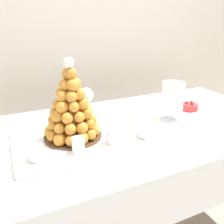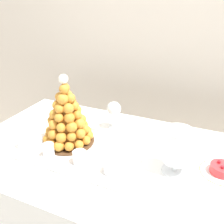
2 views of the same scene
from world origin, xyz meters
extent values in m
cube|color=silver|center=(0.00, 0.88, 1.25)|extent=(4.80, 0.10, 2.50)
cylinder|color=brown|center=(0.70, 0.31, 0.36)|extent=(0.04, 0.04, 0.73)
cube|color=brown|center=(0.00, 0.00, 0.74)|extent=(1.53, 0.74, 0.02)
cube|color=white|center=(0.00, 0.00, 0.75)|extent=(1.59, 0.80, 0.00)
cube|color=white|center=(0.00, -0.40, 0.63)|extent=(1.59, 0.01, 0.24)
cube|color=white|center=(0.00, 0.40, 0.63)|extent=(1.59, 0.01, 0.24)
cube|color=white|center=(-0.27, -0.05, 0.76)|extent=(0.62, 0.36, 0.01)
cube|color=white|center=(-0.27, -0.23, 0.77)|extent=(0.62, 0.01, 0.02)
cube|color=white|center=(-0.27, 0.13, 0.77)|extent=(0.62, 0.01, 0.02)
cube|color=white|center=(-0.57, -0.05, 0.77)|extent=(0.01, 0.36, 0.02)
cube|color=white|center=(0.04, -0.05, 0.77)|extent=(0.01, 0.36, 0.02)
cylinder|color=white|center=(-0.27, -0.05, 0.76)|extent=(0.33, 0.33, 0.00)
cylinder|color=#4C331E|center=(-0.32, -0.01, 0.76)|extent=(0.25, 0.25, 0.01)
cone|color=#B36D25|center=(-0.32, -0.01, 0.91)|extent=(0.16, 0.16, 0.29)
sphere|color=orange|center=(-0.23, -0.01, 0.79)|extent=(0.04, 0.04, 0.04)
sphere|color=orange|center=(-0.24, 0.03, 0.79)|extent=(0.05, 0.05, 0.05)
sphere|color=orange|center=(-0.27, 0.07, 0.79)|extent=(0.05, 0.05, 0.05)
sphere|color=orange|center=(-0.31, 0.08, 0.79)|extent=(0.04, 0.04, 0.04)
sphere|color=orange|center=(-0.36, 0.08, 0.79)|extent=(0.05, 0.05, 0.05)
sphere|color=orange|center=(-0.40, 0.05, 0.79)|extent=(0.05, 0.05, 0.05)
sphere|color=orange|center=(-0.42, 0.01, 0.79)|extent=(0.05, 0.05, 0.05)
sphere|color=orange|center=(-0.42, -0.04, 0.79)|extent=(0.04, 0.04, 0.04)
sphere|color=orange|center=(-0.40, -0.08, 0.79)|extent=(0.05, 0.05, 0.05)
sphere|color=orange|center=(-0.36, -0.10, 0.79)|extent=(0.04, 0.04, 0.04)
sphere|color=orange|center=(-0.31, -0.11, 0.79)|extent=(0.05, 0.05, 0.05)
sphere|color=orange|center=(-0.27, -0.09, 0.79)|extent=(0.04, 0.04, 0.04)
sphere|color=orange|center=(-0.24, -0.06, 0.79)|extent=(0.04, 0.04, 0.04)
sphere|color=orange|center=(-0.25, 0.01, 0.83)|extent=(0.05, 0.05, 0.05)
sphere|color=orange|center=(-0.27, 0.05, 0.83)|extent=(0.04, 0.04, 0.04)
sphere|color=orange|center=(-0.32, 0.07, 0.83)|extent=(0.05, 0.05, 0.05)
sphere|color=orange|center=(-0.36, 0.06, 0.83)|extent=(0.05, 0.05, 0.05)
sphere|color=orange|center=(-0.40, 0.03, 0.84)|extent=(0.05, 0.05, 0.05)
sphere|color=orange|center=(-0.41, -0.02, 0.83)|extent=(0.04, 0.04, 0.04)
sphere|color=orange|center=(-0.39, -0.06, 0.83)|extent=(0.04, 0.04, 0.04)
sphere|color=orange|center=(-0.35, -0.09, 0.83)|extent=(0.05, 0.05, 0.05)
sphere|color=orange|center=(-0.31, -0.10, 0.83)|extent=(0.05, 0.05, 0.05)
sphere|color=orange|center=(-0.27, -0.07, 0.83)|extent=(0.04, 0.04, 0.04)
sphere|color=orange|center=(-0.24, -0.03, 0.83)|extent=(0.05, 0.05, 0.05)
sphere|color=orange|center=(-0.27, 0.03, 0.87)|extent=(0.05, 0.05, 0.05)
sphere|color=orange|center=(-0.31, 0.05, 0.88)|extent=(0.04, 0.04, 0.04)
sphere|color=orange|center=(-0.36, 0.05, 0.87)|extent=(0.04, 0.04, 0.04)
sphere|color=orange|center=(-0.39, 0.01, 0.87)|extent=(0.05, 0.05, 0.05)
sphere|color=orange|center=(-0.39, -0.04, 0.88)|extent=(0.05, 0.05, 0.05)
sphere|color=orange|center=(-0.36, -0.07, 0.88)|extent=(0.05, 0.05, 0.05)
sphere|color=orange|center=(-0.31, -0.08, 0.88)|extent=(0.04, 0.04, 0.04)
sphere|color=orange|center=(-0.27, -0.06, 0.88)|extent=(0.05, 0.05, 0.05)
sphere|color=orange|center=(-0.26, -0.01, 0.88)|extent=(0.05, 0.05, 0.05)
sphere|color=orange|center=(-0.30, 0.03, 0.92)|extent=(0.05, 0.05, 0.05)
sphere|color=orange|center=(-0.34, 0.04, 0.92)|extent=(0.04, 0.04, 0.04)
sphere|color=orange|center=(-0.38, 0.00, 0.91)|extent=(0.05, 0.05, 0.05)
sphere|color=orange|center=(-0.37, -0.04, 0.91)|extent=(0.05, 0.05, 0.05)
sphere|color=orange|center=(-0.33, -0.07, 0.92)|extent=(0.04, 0.04, 0.04)
sphere|color=orange|center=(-0.28, -0.05, 0.92)|extent=(0.05, 0.05, 0.05)
sphere|color=orange|center=(-0.27, -0.01, 0.91)|extent=(0.04, 0.04, 0.04)
sphere|color=orange|center=(-0.32, 0.03, 0.96)|extent=(0.05, 0.05, 0.05)
sphere|color=orange|center=(-0.36, 0.01, 0.96)|extent=(0.05, 0.05, 0.05)
sphere|color=orange|center=(-0.36, -0.03, 0.95)|extent=(0.05, 0.05, 0.05)
sphere|color=orange|center=(-0.33, -0.05, 0.95)|extent=(0.05, 0.05, 0.05)
sphere|color=orange|center=(-0.29, -0.04, 0.96)|extent=(0.05, 0.05, 0.05)
sphere|color=orange|center=(-0.29, 0.00, 0.95)|extent=(0.04, 0.04, 0.04)
sphere|color=orange|center=(-0.33, 0.01, 1.00)|extent=(0.05, 0.05, 0.05)
sphere|color=orange|center=(-0.35, -0.02, 0.99)|extent=(0.04, 0.04, 0.04)
sphere|color=orange|center=(-0.32, -0.04, 1.00)|extent=(0.05, 0.05, 0.05)
sphere|color=orange|center=(-0.30, -0.01, 0.99)|extent=(0.05, 0.05, 0.05)
sphere|color=orange|center=(-0.33, 0.00, 1.04)|extent=(0.04, 0.04, 0.04)
sphere|color=orange|center=(-0.32, -0.02, 1.04)|extent=(0.05, 0.05, 0.05)
sphere|color=white|center=(-0.32, -0.01, 1.08)|extent=(0.04, 0.04, 0.04)
cylinder|color=silver|center=(-0.50, -0.14, 0.79)|extent=(0.05, 0.05, 0.06)
cylinder|color=#F4EAC6|center=(-0.50, -0.14, 0.77)|extent=(0.05, 0.05, 0.02)
cylinder|color=white|center=(-0.50, -0.14, 0.79)|extent=(0.05, 0.05, 0.02)
sphere|color=brown|center=(-0.49, -0.13, 0.81)|extent=(0.01, 0.01, 0.01)
cylinder|color=silver|center=(-0.34, -0.15, 0.79)|extent=(0.05, 0.05, 0.06)
cylinder|color=gold|center=(-0.34, -0.15, 0.77)|extent=(0.05, 0.05, 0.02)
cylinder|color=#EAC166|center=(-0.34, -0.15, 0.79)|extent=(0.05, 0.05, 0.02)
sphere|color=brown|center=(-0.34, -0.15, 0.81)|extent=(0.01, 0.01, 0.01)
cylinder|color=silver|center=(-0.19, -0.14, 0.79)|extent=(0.06, 0.06, 0.06)
cylinder|color=brown|center=(-0.19, -0.14, 0.77)|extent=(0.05, 0.05, 0.02)
cylinder|color=#8C603D|center=(-0.19, -0.14, 0.79)|extent=(0.05, 0.05, 0.02)
sphere|color=brown|center=(-0.18, -0.13, 0.81)|extent=(0.02, 0.02, 0.02)
cylinder|color=silver|center=(-0.04, -0.14, 0.78)|extent=(0.06, 0.06, 0.05)
cylinder|color=brown|center=(-0.04, -0.14, 0.77)|extent=(0.06, 0.06, 0.02)
cylinder|color=#8C603D|center=(-0.04, -0.14, 0.79)|extent=(0.06, 0.06, 0.01)
sphere|color=brown|center=(-0.04, -0.15, 0.80)|extent=(0.02, 0.02, 0.02)
cylinder|color=white|center=(0.19, -0.02, 0.76)|extent=(0.10, 0.10, 0.01)
cylinder|color=white|center=(0.19, -0.02, 0.78)|extent=(0.02, 0.02, 0.05)
cylinder|color=white|center=(0.19, -0.02, 0.88)|extent=(0.11, 0.11, 0.14)
cylinder|color=#72B2E0|center=(0.21, -0.02, 0.82)|extent=(0.05, 0.04, 0.05)
cylinder|color=#72B2E0|center=(0.19, -0.01, 0.82)|extent=(0.04, 0.04, 0.04)
cylinder|color=#72B2E0|center=(0.17, -0.02, 0.82)|extent=(0.05, 0.04, 0.05)
cylinder|color=yellow|center=(0.20, -0.05, 0.82)|extent=(0.04, 0.04, 0.04)
cylinder|color=#9ED860|center=(0.21, -0.02, 0.84)|extent=(0.05, 0.04, 0.04)
cylinder|color=#E54C47|center=(0.18, 0.00, 0.84)|extent=(0.04, 0.04, 0.04)
cylinder|color=#9ED860|center=(0.17, -0.03, 0.84)|extent=(0.06, 0.04, 0.06)
cylinder|color=#E54C47|center=(0.20, -0.03, 0.84)|extent=(0.04, 0.04, 0.04)
cylinder|color=#D199D8|center=(0.20, -0.01, 0.86)|extent=(0.06, 0.04, 0.06)
cylinder|color=#E54C47|center=(0.18, -0.02, 0.86)|extent=(0.04, 0.04, 0.03)
cylinder|color=pink|center=(0.20, -0.04, 0.86)|extent=(0.05, 0.04, 0.05)
cylinder|color=#72B2E0|center=(0.18, 0.00, 0.88)|extent=(0.05, 0.04, 0.05)
cylinder|color=#D199D8|center=(0.18, -0.03, 0.88)|extent=(0.04, 0.04, 0.03)
cylinder|color=yellow|center=(0.21, -0.03, 0.88)|extent=(0.05, 0.04, 0.05)
cylinder|color=#D199D8|center=(0.19, -0.01, 0.90)|extent=(0.06, 0.04, 0.05)
cylinder|color=#F9A54C|center=(0.19, -0.05, 0.90)|extent=(0.05, 0.04, 0.05)
cylinder|color=brown|center=(0.21, -0.02, 0.90)|extent=(0.05, 0.04, 0.04)
cylinder|color=#D199D8|center=(0.17, -0.02, 0.92)|extent=(0.05, 0.04, 0.05)
cylinder|color=pink|center=(0.19, -0.03, 0.92)|extent=(0.05, 0.04, 0.05)
cylinder|color=#F9A54C|center=(0.21, -0.02, 0.92)|extent=(0.05, 0.04, 0.05)
cylinder|color=#9ED860|center=(0.19, 0.01, 0.92)|extent=(0.05, 0.04, 0.05)
cylinder|color=#D199D8|center=(0.17, -0.04, 0.94)|extent=(0.04, 0.04, 0.04)
cylinder|color=#9ED860|center=(0.22, -0.04, 0.94)|extent=(0.04, 0.04, 0.02)
cylinder|color=#D199D8|center=(0.20, 0.00, 0.94)|extent=(0.04, 0.04, 0.03)
cylinder|color=white|center=(0.37, 0.04, 0.76)|extent=(0.18, 0.18, 0.01)
torus|color=gold|center=(0.37, 0.04, 0.76)|extent=(0.17, 0.17, 0.00)
cylinder|color=red|center=(0.37, 0.04, 0.78)|extent=(0.10, 0.10, 0.03)
sphere|color=#A51923|center=(0.39, 0.05, 0.80)|extent=(0.01, 0.01, 0.01)
sphere|color=#A51923|center=(0.36, 0.05, 0.80)|extent=(0.01, 0.01, 0.01)
sphere|color=#A51923|center=(0.37, 0.02, 0.80)|extent=(0.01, 0.01, 0.01)
cylinder|color=silver|center=(-0.18, 0.22, 0.75)|extent=(0.06, 0.06, 0.00)
cylinder|color=silver|center=(-0.18, 0.22, 0.79)|extent=(0.01, 0.01, 0.08)
sphere|color=silver|center=(-0.18, 0.22, 0.87)|extent=(0.08, 0.08, 0.08)
camera|label=1|loc=(-0.56, -0.94, 1.24)|focal=38.46mm
camera|label=2|loc=(0.28, -0.87, 1.41)|focal=39.28mm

